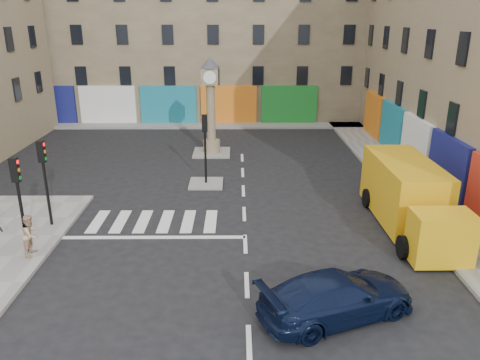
{
  "coord_description": "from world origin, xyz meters",
  "views": [
    {
      "loc": [
        -0.32,
        -15.76,
        8.63
      ],
      "look_at": [
        -0.2,
        3.04,
        2.0
      ],
      "focal_mm": 35.0,
      "sensor_mm": 36.0,
      "label": 1
    }
  ],
  "objects_px": {
    "traffic_light_left_near": "(18,190)",
    "navy_sedan": "(337,296)",
    "clock_pillar": "(211,100)",
    "traffic_light_island": "(205,138)",
    "pedestrian_tan": "(31,235)",
    "yellow_van": "(409,197)",
    "traffic_light_left_far": "(44,170)"
  },
  "relations": [
    {
      "from": "traffic_light_left_near",
      "to": "navy_sedan",
      "type": "bearing_deg",
      "value": -19.85
    },
    {
      "from": "traffic_light_left_near",
      "to": "clock_pillar",
      "type": "bearing_deg",
      "value": 65.45
    },
    {
      "from": "clock_pillar",
      "to": "traffic_light_island",
      "type": "bearing_deg",
      "value": -90.0
    },
    {
      "from": "clock_pillar",
      "to": "pedestrian_tan",
      "type": "relative_size",
      "value": 3.85
    },
    {
      "from": "pedestrian_tan",
      "to": "navy_sedan",
      "type": "bearing_deg",
      "value": -105.52
    },
    {
      "from": "clock_pillar",
      "to": "traffic_light_left_near",
      "type": "bearing_deg",
      "value": -114.55
    },
    {
      "from": "traffic_light_left_near",
      "to": "yellow_van",
      "type": "xyz_separation_m",
      "value": [
        15.3,
        2.5,
        -1.28
      ]
    },
    {
      "from": "navy_sedan",
      "to": "traffic_light_left_far",
      "type": "bearing_deg",
      "value": 37.61
    },
    {
      "from": "traffic_light_island",
      "to": "yellow_van",
      "type": "height_order",
      "value": "traffic_light_island"
    },
    {
      "from": "traffic_light_island",
      "to": "traffic_light_left_far",
      "type": "bearing_deg",
      "value": -139.4
    },
    {
      "from": "traffic_light_island",
      "to": "pedestrian_tan",
      "type": "height_order",
      "value": "traffic_light_island"
    },
    {
      "from": "traffic_light_left_near",
      "to": "traffic_light_island",
      "type": "relative_size",
      "value": 1.0
    },
    {
      "from": "traffic_light_left_near",
      "to": "traffic_light_island",
      "type": "distance_m",
      "value": 10.03
    },
    {
      "from": "traffic_light_island",
      "to": "clock_pillar",
      "type": "distance_m",
      "value": 6.07
    },
    {
      "from": "navy_sedan",
      "to": "pedestrian_tan",
      "type": "xyz_separation_m",
      "value": [
        -10.67,
        3.73,
        0.23
      ]
    },
    {
      "from": "traffic_light_left_near",
      "to": "traffic_light_left_far",
      "type": "distance_m",
      "value": 2.4
    },
    {
      "from": "traffic_light_left_near",
      "to": "pedestrian_tan",
      "type": "bearing_deg",
      "value": -36.86
    },
    {
      "from": "traffic_light_left_far",
      "to": "navy_sedan",
      "type": "xyz_separation_m",
      "value": [
        10.97,
        -6.36,
        -1.91
      ]
    },
    {
      "from": "traffic_light_left_near",
      "to": "pedestrian_tan",
      "type": "distance_m",
      "value": 1.72
    },
    {
      "from": "yellow_van",
      "to": "pedestrian_tan",
      "type": "height_order",
      "value": "yellow_van"
    },
    {
      "from": "traffic_light_island",
      "to": "pedestrian_tan",
      "type": "bearing_deg",
      "value": -126.78
    },
    {
      "from": "traffic_light_island",
      "to": "navy_sedan",
      "type": "bearing_deg",
      "value": -68.36
    },
    {
      "from": "traffic_light_island",
      "to": "pedestrian_tan",
      "type": "distance_m",
      "value": 10.15
    },
    {
      "from": "clock_pillar",
      "to": "navy_sedan",
      "type": "bearing_deg",
      "value": -75.27
    },
    {
      "from": "traffic_light_left_far",
      "to": "yellow_van",
      "type": "distance_m",
      "value": 15.35
    },
    {
      "from": "traffic_light_left_far",
      "to": "navy_sedan",
      "type": "bearing_deg",
      "value": -30.1
    },
    {
      "from": "yellow_van",
      "to": "pedestrian_tan",
      "type": "bearing_deg",
      "value": -170.12
    },
    {
      "from": "yellow_van",
      "to": "traffic_light_island",
      "type": "bearing_deg",
      "value": 149.1
    },
    {
      "from": "traffic_light_island",
      "to": "navy_sedan",
      "type": "xyz_separation_m",
      "value": [
        4.67,
        -11.76,
        -1.88
      ]
    },
    {
      "from": "traffic_light_left_far",
      "to": "pedestrian_tan",
      "type": "xyz_separation_m",
      "value": [
        0.3,
        -2.62,
        -1.68
      ]
    },
    {
      "from": "traffic_light_left_far",
      "to": "navy_sedan",
      "type": "distance_m",
      "value": 12.82
    },
    {
      "from": "yellow_van",
      "to": "pedestrian_tan",
      "type": "distance_m",
      "value": 15.25
    }
  ]
}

